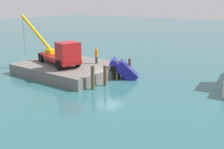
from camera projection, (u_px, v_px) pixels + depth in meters
name	position (u px, v px, depth m)	size (l,w,h in m)	color
ground	(110.00, 82.00, 28.14)	(200.00, 200.00, 0.00)	#2D6066
dock	(70.00, 68.00, 31.35)	(10.87, 8.51, 1.13)	slate
crane_truck	(61.00, 54.00, 29.89)	(10.39, 4.16, 5.34)	maroon
dock_worker	(96.00, 55.00, 31.13)	(0.34, 0.34, 1.81)	#363636
salvaged_car	(127.00, 73.00, 29.27)	(4.08, 3.56, 3.49)	navy
piling_near	(93.00, 78.00, 25.49)	(0.37, 0.37, 2.30)	#4D4E2D
piling_mid	(105.00, 75.00, 26.68)	(0.34, 0.34, 2.07)	brown
piling_far	(117.00, 70.00, 28.70)	(0.31, 0.31, 2.06)	#4D4A1F
piling_end	(130.00, 67.00, 30.46)	(0.32, 0.32, 1.92)	brown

